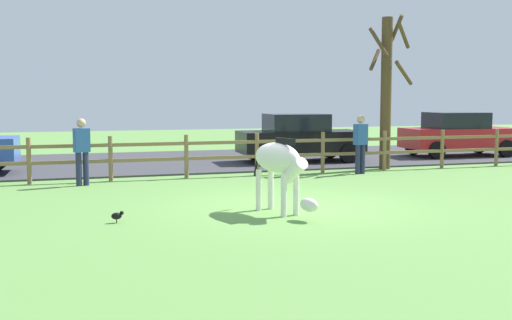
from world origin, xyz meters
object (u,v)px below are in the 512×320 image
Objects in this scene: bare_tree at (387,88)px; parked_car_red at (458,134)px; parked_car_black at (299,137)px; visitor_right_of_tree at (360,142)px; crow_on_grass at (117,216)px; visitor_left_of_tree at (82,149)px; zebra at (280,164)px.

parked_car_red is (4.34, 2.52, -1.58)m from bare_tree.
visitor_right_of_tree reaches higher than parked_car_black.
crow_on_grass is 10.72m from parked_car_black.
bare_tree is 2.78× the size of visitor_right_of_tree.
crow_on_grass is 0.05× the size of parked_car_black.
parked_car_red is at bearing 14.78° from visitor_left_of_tree.
parked_car_black is (6.69, 8.34, 0.72)m from crow_on_grass.
visitor_right_of_tree is at bearing -148.90° from parked_car_red.
bare_tree reaches higher than visitor_left_of_tree.
visitor_right_of_tree reaches higher than crow_on_grass.
bare_tree is 9.02m from visitor_left_of_tree.
parked_car_red is 2.51× the size of visitor_right_of_tree.
parked_car_black is (-6.16, -0.11, 0.00)m from parked_car_red.
parked_car_red is 6.16m from parked_car_black.
zebra is 8.79× the size of crow_on_grass.
parked_car_black is at bearing -179.01° from parked_car_red.
visitor_right_of_tree is at bearing -80.82° from parked_car_black.
visitor_left_of_tree reaches higher than zebra.
parked_car_red is (12.85, 8.45, 0.72)m from crow_on_grass.
bare_tree is 8.26m from zebra.
bare_tree is at bearing -149.83° from parked_car_red.
zebra is 13.01m from parked_car_red.
parked_car_red is (9.89, 8.46, -0.08)m from zebra.
zebra is 0.46× the size of parked_car_black.
zebra is at bearing -139.45° from parked_car_red.
crow_on_grass is at bearing -128.71° from parked_car_black.
zebra is 5.97m from visitor_left_of_tree.
visitor_right_of_tree is at bearing 34.99° from crow_on_grass.
bare_tree is at bearing 6.16° from visitor_left_of_tree.
bare_tree reaches higher than visitor_right_of_tree.
zebra is 3.07m from crow_on_grass.
parked_car_black is 3.33m from visitor_right_of_tree.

